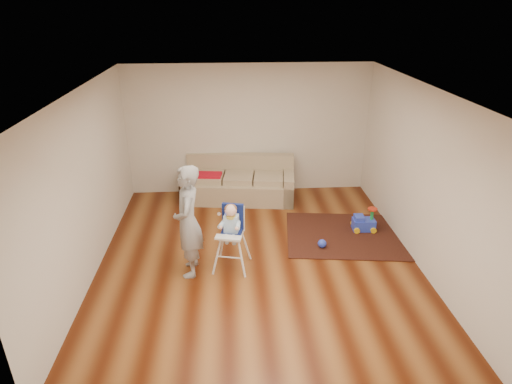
{
  "coord_description": "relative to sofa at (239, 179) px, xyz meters",
  "views": [
    {
      "loc": [
        -0.42,
        -5.83,
        3.82
      ],
      "look_at": [
        0.0,
        0.4,
        1.0
      ],
      "focal_mm": 30.0,
      "sensor_mm": 36.0,
      "label": 1
    }
  ],
  "objects": [
    {
      "name": "high_chair",
      "position": [
        -0.19,
        -2.49,
        0.09
      ],
      "size": [
        0.6,
        0.6,
        1.08
      ],
      "rotation": [
        0.0,
        0.0,
        -0.22
      ],
      "color": "white",
      "rests_on": "ground"
    },
    {
      "name": "ground",
      "position": [
        0.23,
        -2.3,
        -0.43
      ],
      "size": [
        5.5,
        5.5,
        0.0
      ],
      "primitive_type": "plane",
      "color": "#491A08",
      "rests_on": "ground"
    },
    {
      "name": "area_rug",
      "position": [
        1.88,
        -1.67,
        -0.43
      ],
      "size": [
        2.31,
        1.84,
        0.02
      ],
      "primitive_type": "cube",
      "rotation": [
        0.0,
        0.0,
        -0.12
      ],
      "color": "black",
      "rests_on": "ground"
    },
    {
      "name": "side_table",
      "position": [
        -0.97,
        0.14,
        -0.17
      ],
      "size": [
        0.53,
        0.53,
        0.53
      ],
      "primitive_type": null,
      "color": "black",
      "rests_on": "ground"
    },
    {
      "name": "adult",
      "position": [
        -0.81,
        -2.59,
        0.43
      ],
      "size": [
        0.42,
        0.64,
        1.73
      ],
      "primitive_type": "imported",
      "rotation": [
        0.0,
        0.0,
        -1.55
      ],
      "color": "gray",
      "rests_on": "ground"
    },
    {
      "name": "room_envelope",
      "position": [
        0.23,
        -1.77,
        1.44
      ],
      "size": [
        5.04,
        5.52,
        2.72
      ],
      "color": "silver",
      "rests_on": "ground"
    },
    {
      "name": "toy_ball",
      "position": [
        1.33,
        -2.06,
        -0.35
      ],
      "size": [
        0.14,
        0.14,
        0.14
      ],
      "primitive_type": "sphere",
      "color": "blue",
      "rests_on": "area_rug"
    },
    {
      "name": "sofa",
      "position": [
        0.0,
        0.0,
        0.0
      ],
      "size": [
        2.34,
        1.19,
        0.87
      ],
      "rotation": [
        0.0,
        0.0,
        -0.12
      ],
      "color": "tan",
      "rests_on": "ground"
    },
    {
      "name": "ride_on_toy",
      "position": [
        2.2,
        -1.5,
        -0.2
      ],
      "size": [
        0.4,
        0.29,
        0.43
      ],
      "primitive_type": null,
      "rotation": [
        0.0,
        0.0,
        -0.04
      ],
      "color": "blue",
      "rests_on": "area_rug"
    }
  ]
}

